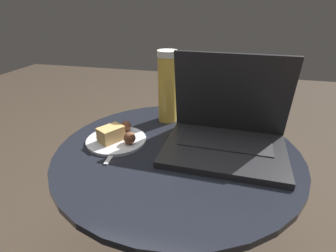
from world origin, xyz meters
name	(u,v)px	position (x,y,z in m)	size (l,w,h in m)	color
table	(177,192)	(0.00, 0.00, 0.37)	(0.72, 0.72, 0.53)	#515156
laptop	(226,131)	(0.14, 0.05, 0.59)	(0.35, 0.27, 0.27)	#232326
beer_glass	(168,87)	(-0.08, 0.20, 0.66)	(0.07, 0.07, 0.25)	gold
snack_plate	(117,137)	(-0.19, 0.00, 0.55)	(0.19, 0.19, 0.05)	silver
fork	(119,144)	(-0.18, -0.02, 0.54)	(0.04, 0.20, 0.00)	silver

